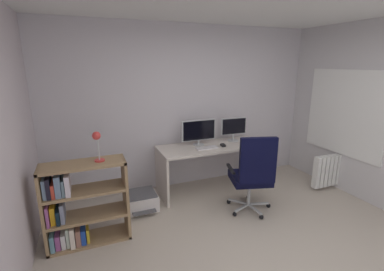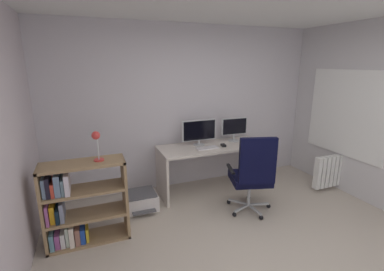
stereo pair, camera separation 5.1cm
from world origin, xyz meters
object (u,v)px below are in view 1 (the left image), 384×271
desk_lamp (97,141)px  printer (141,201)px  radiator (333,170)px  monitor_main (199,131)px  bookshelf (77,207)px  computer_mouse (223,145)px  monitor_secondary (234,127)px  desk (211,157)px  keyboard (207,148)px  office_chair (253,173)px

desk_lamp → printer: 1.31m
radiator → monitor_main: bearing=158.7°
bookshelf → desk_lamp: desk_lamp is taller
bookshelf → desk_lamp: 0.79m
printer → desk_lamp: bearing=-136.4°
printer → radiator: 3.13m
monitor_main → computer_mouse: bearing=-31.8°
monitor_main → monitor_secondary: size_ratio=1.26×
computer_mouse → radiator: size_ratio=0.13×
monitor_secondary → computer_mouse: 0.42m
desk → keyboard: keyboard is taller
desk → office_chair: size_ratio=1.49×
office_chair → bookshelf: office_chair is taller
monitor_main → radiator: bearing=-21.3°
computer_mouse → bookshelf: (-2.16, -0.58, -0.32)m
keyboard → printer: bearing=-178.0°
bookshelf → desk: bearing=18.8°
monitor_main → bookshelf: (-1.83, -0.79, -0.53)m
printer → radiator: bearing=-9.7°
desk → monitor_main: monitor_main is taller
monitor_main → printer: size_ratio=1.14×
desk → keyboard: bearing=-139.8°
monitor_main → monitor_secondary: (0.63, 0.00, 0.00)m
desk → keyboard: (-0.14, -0.11, 0.20)m
keyboard → office_chair: 0.84m
printer → radiator: size_ratio=0.65×
keyboard → radiator: keyboard is taller
monitor_main → bookshelf: 2.06m
office_chair → printer: 1.63m
computer_mouse → office_chair: office_chair is taller
printer → radiator: radiator is taller
desk → computer_mouse: size_ratio=16.82×
desk_lamp → radiator: (3.61, -0.02, -0.88)m
monitor_secondary → keyboard: 0.67m
monitor_main → desk_lamp: bearing=-153.2°
monitor_secondary → bookshelf: bearing=-162.3°
desk → radiator: bearing=-20.4°
office_chair → desk_lamp: 2.02m
monitor_secondary → radiator: 1.77m
monitor_secondary → keyboard: monitor_secondary is taller
monitor_secondary → desk_lamp: (-2.18, -0.79, 0.21)m
monitor_secondary → office_chair: (-0.26, -0.98, -0.39)m
office_chair → desk_lamp: (-1.92, 0.19, 0.60)m
desk → monitor_main: bearing=149.3°
computer_mouse → bookshelf: bearing=-158.1°
desk → monitor_secondary: size_ratio=3.73×
desk → monitor_secondary: 0.63m
computer_mouse → printer: 1.50m
monitor_secondary → desk: bearing=-167.0°
bookshelf → monitor_secondary: bearing=17.7°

